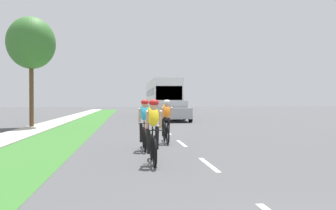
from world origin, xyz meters
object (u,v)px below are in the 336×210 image
at_px(cyclist_lead, 153,131).
at_px(street_tree_near, 31,43).
at_px(cyclist_trailing, 144,124).
at_px(cyclist_distant, 166,121).
at_px(bus_white, 162,96).
at_px(sedan_silver, 176,111).

height_order(cyclist_lead, street_tree_near, street_tree_near).
height_order(cyclist_trailing, cyclist_distant, same).
height_order(cyclist_lead, bus_white, bus_white).
xyz_separation_m(cyclist_trailing, cyclist_distant, (0.88, 1.64, 0.00)).
distance_m(cyclist_lead, cyclist_trailing, 2.35).
xyz_separation_m(bus_white, street_tree_near, (-9.00, -13.58, 2.86)).
bearing_deg(bus_white, sedan_silver, -89.39).
xyz_separation_m(cyclist_lead, cyclist_distant, (0.79, 3.98, 0.00)).
bearing_deg(cyclist_distant, bus_white, 84.37).
xyz_separation_m(cyclist_lead, street_tree_near, (-6.09, 11.87, 4.02)).
height_order(cyclist_trailing, bus_white, bus_white).
distance_m(cyclist_lead, street_tree_near, 13.93).
distance_m(sedan_silver, street_tree_near, 11.05).
height_order(sedan_silver, bus_white, bus_white).
distance_m(cyclist_distant, bus_white, 21.60).
bearing_deg(cyclist_lead, cyclist_distant, 78.73).
distance_m(cyclist_distant, sedan_silver, 12.84).
bearing_deg(street_tree_near, cyclist_distant, -48.85).
xyz_separation_m(cyclist_distant, sedan_silver, (2.21, 12.65, -0.04)).
relative_size(cyclist_distant, street_tree_near, 0.27).
bearing_deg(cyclist_lead, street_tree_near, 117.18).
height_order(cyclist_distant, street_tree_near, street_tree_near).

